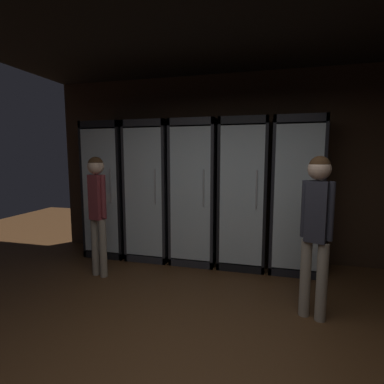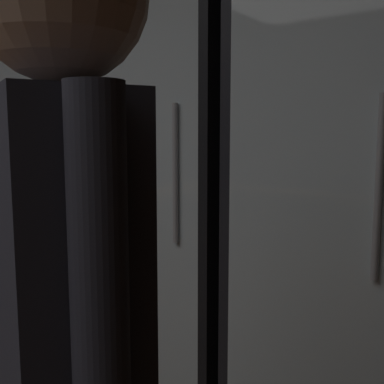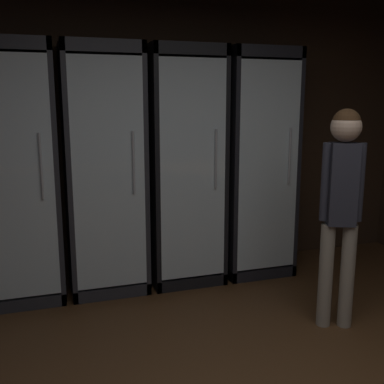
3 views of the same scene
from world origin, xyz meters
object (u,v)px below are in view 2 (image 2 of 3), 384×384
(cooler_center, at_px, (91,183))
(shopper_far, at_px, (73,381))
(cooler_right, at_px, (194,192))
(cooler_left, at_px, (18,175))
(cooler_far_right, at_px, (351,211))

(cooler_center, bearing_deg, shopper_far, -40.88)
(shopper_far, bearing_deg, cooler_right, 121.43)
(cooler_right, xyz_separation_m, shopper_far, (0.79, -1.29, -0.05))
(cooler_left, distance_m, shopper_far, 2.54)
(shopper_far, bearing_deg, cooler_far_right, 93.86)
(cooler_far_right, bearing_deg, cooler_center, -179.91)
(cooler_left, xyz_separation_m, cooler_far_right, (2.10, 0.00, -0.01))
(shopper_far, bearing_deg, cooler_center, 139.12)
(cooler_center, relative_size, shopper_far, 1.32)
(cooler_center, height_order, shopper_far, cooler_center)
(cooler_left, relative_size, cooler_far_right, 1.00)
(cooler_left, relative_size, cooler_right, 1.00)
(cooler_far_right, relative_size, shopper_far, 1.32)
(cooler_right, bearing_deg, cooler_left, 179.95)
(cooler_far_right, bearing_deg, cooler_left, -179.99)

